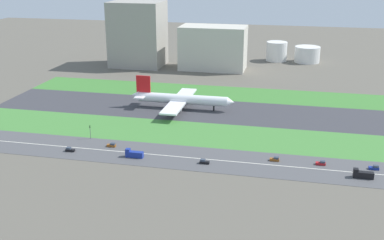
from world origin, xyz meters
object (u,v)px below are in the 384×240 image
fuel_tank_west (277,51)px  car_0 (204,162)px  car_2 (374,168)px  truck_2 (363,174)px  truck_1 (134,154)px  fuel_tank_centre (307,54)px  terminal_building (138,34)px  hangar_building (213,48)px  airliner (180,99)px  car_1 (112,145)px  traffic_light (90,131)px  car_3 (275,159)px  car_5 (321,163)px  car_4 (70,150)px

fuel_tank_west → car_0: bearing=-94.9°
car_2 → truck_2: size_ratio=0.52×
truck_2 → fuel_tank_west: (-48.44, 237.00, 6.94)m
truck_1 → fuel_tank_west: 243.12m
fuel_tank_centre → terminal_building: bearing=-162.5°
terminal_building → hangar_building: bearing=0.0°
airliner → truck_2: bearing=-38.2°
car_1 → traffic_light: (-14.79, 7.99, 3.37)m
traffic_light → fuel_tank_west: bearing=69.1°
car_3 → terminal_building: (-126.80, 182.00, 26.22)m
truck_2 → truck_1: bearing=0.0°
airliner → truck_1: (-3.01, -78.00, -4.56)m
traffic_light → terminal_building: 178.41m
traffic_light → terminal_building: terminal_building is taller
car_1 → car_5: bearing=0.0°
car_2 → car_1: same height
car_3 → truck_2: bearing=-15.0°
airliner → car_3: size_ratio=14.77×
car_2 → fuel_tank_centre: bearing=96.9°
terminal_building → car_2: bearing=-46.9°
car_0 → car_5: size_ratio=1.00×
airliner → truck_1: size_ratio=7.74×
car_3 → fuel_tank_west: fuel_tank_west is taller
car_3 → hangar_building: 192.86m
car_2 → fuel_tank_west: bearing=103.5°
fuel_tank_west → fuel_tank_centre: bearing=0.0°
fuel_tank_west → traffic_light: bearing=-110.9°
car_5 → fuel_tank_west: size_ratio=0.24×
truck_2 → traffic_light: (-132.01, 17.99, 2.62)m
airliner → traffic_light: (-32.82, -60.01, -1.94)m
car_4 → car_3: bearing=-174.1°
car_1 → car_4: (-17.60, -10.00, 0.00)m
traffic_light → fuel_tank_centre: 245.38m
fuel_tank_west → truck_1: bearing=-102.8°
car_1 → hangar_building: hangar_building is taller
truck_2 → hangar_building: hangar_building is taller
car_3 → traffic_light: 95.11m
car_0 → car_4: same height
traffic_light → hangar_building: 177.66m
traffic_light → hangar_building: bearing=79.2°
airliner → hangar_building: 114.59m
airliner → fuel_tank_west: size_ratio=3.52×
car_5 → truck_2: size_ratio=0.52×
airliner → terminal_building: terminal_building is taller
truck_1 → terminal_building: (-61.90, 192.00, 25.47)m
car_2 → fuel_tank_west: fuel_tank_west is taller
fuel_tank_west → car_2: bearing=-76.5°
car_4 → traffic_light: 18.52m
car_1 → fuel_tank_centre: size_ratio=0.20×
car_5 → terminal_building: bearing=129.0°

